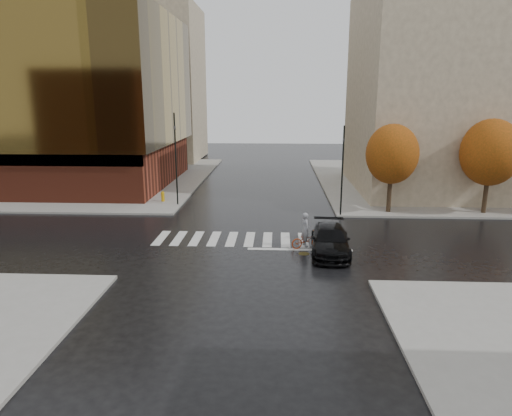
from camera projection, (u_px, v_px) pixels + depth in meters
The scene contains 15 objects.
ground at pixel (249, 242), 27.54m from camera, with size 120.00×120.00×0.00m, color black.
sidewalk_nw at pixel (66, 178), 48.87m from camera, with size 30.00×30.00×0.15m, color gray.
sidewalk_ne at pixel (465, 181), 46.92m from camera, with size 30.00×30.00×0.15m, color gray.
crosswalk at pixel (250, 239), 28.02m from camera, with size 12.00×3.00×0.01m, color silver.
office_glass at pixel (34, 99), 44.05m from camera, with size 27.00×19.00×16.00m.
building_ne_tan at pixel (449, 90), 41.07m from camera, with size 16.00×16.00×18.00m, color gray.
building_nw_far at pixel (148, 84), 61.78m from camera, with size 14.00×12.00×20.00m, color gray.
tree_ne_a at pixel (392, 154), 33.20m from camera, with size 3.80×3.80×6.50m.
tree_ne_b at pixel (491, 153), 32.83m from camera, with size 4.20×4.20×6.89m.
sedan at pixel (330, 240), 25.40m from camera, with size 2.08×5.13×1.49m, color black.
cyclist at pixel (306, 236), 26.24m from camera, with size 1.97×1.18×2.11m.
traffic_light_nw at pixel (176, 153), 35.56m from camera, with size 0.21×0.19×7.20m.
traffic_light_ne at pixel (343, 166), 32.47m from camera, with size 0.18×0.20×6.43m.
fire_hydrant at pixel (163, 196), 37.46m from camera, with size 0.30×0.30×0.83m.
manhole at pixel (304, 254), 25.45m from camera, with size 0.62×0.62×0.01m, color #4F441C.
Camera 1 is at (1.67, -26.22, 8.52)m, focal length 32.00 mm.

